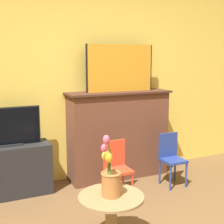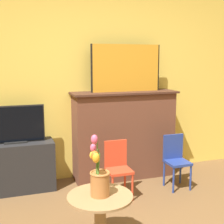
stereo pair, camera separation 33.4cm
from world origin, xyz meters
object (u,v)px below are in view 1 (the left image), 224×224
Objects in this scene: tv_monitor at (10,127)px; vase_tulips at (110,178)px; chair_blue at (171,156)px; chair_red at (117,165)px; painting at (120,68)px.

vase_tulips is (0.60, -1.43, -0.19)m from tv_monitor.
vase_tulips is at bearing -143.59° from chair_blue.
chair_red is (1.08, -0.55, -0.44)m from tv_monitor.
painting is 1.85m from vase_tulips.
chair_red is at bearing -26.88° from tv_monitor.
painting is 1.37× the size of tv_monitor.
chair_blue is (1.85, -0.51, -0.44)m from tv_monitor.
chair_blue is (0.45, -0.53, -1.08)m from painting.
chair_blue is 1.57m from vase_tulips.
tv_monitor is 1.05× the size of chair_blue.
chair_red is at bearing -119.20° from painting.
painting reaches higher than chair_blue.
chair_blue is (0.77, 0.04, 0.00)m from chair_red.
tv_monitor is 1.32× the size of vase_tulips.
vase_tulips is at bearing -67.20° from tv_monitor.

